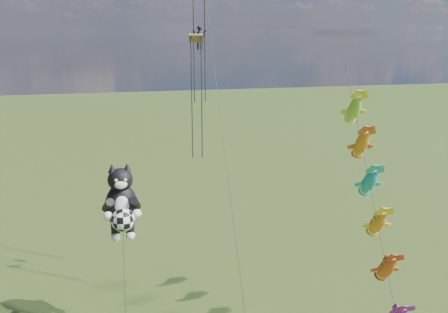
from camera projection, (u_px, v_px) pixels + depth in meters
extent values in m
cylinder|color=black|center=(125.00, 291.00, 31.69)|extent=(0.30, 2.74, 7.25)
ellipsoid|color=black|center=(122.00, 206.00, 32.03)|extent=(2.21, 1.87, 3.01)
ellipsoid|color=black|center=(120.00, 180.00, 31.51)|extent=(1.72, 1.58, 1.52)
cone|color=black|center=(112.00, 168.00, 31.20)|extent=(0.57, 0.57, 0.56)
cone|color=black|center=(127.00, 167.00, 31.43)|extent=(0.57, 0.57, 0.56)
ellipsoid|color=white|center=(121.00, 185.00, 30.97)|extent=(0.82, 0.46, 0.55)
ellipsoid|color=white|center=(122.00, 205.00, 31.30)|extent=(0.97, 0.44, 1.24)
sphere|color=gold|center=(116.00, 181.00, 30.76)|extent=(0.23, 0.23, 0.23)
sphere|color=gold|center=(125.00, 180.00, 30.90)|extent=(0.23, 0.23, 0.23)
sphere|color=white|center=(108.00, 216.00, 30.94)|extent=(0.56, 0.56, 0.56)
sphere|color=white|center=(137.00, 214.00, 31.37)|extent=(0.56, 0.56, 0.56)
sphere|color=white|center=(116.00, 237.00, 32.27)|extent=(0.60, 0.60, 0.60)
sphere|color=white|center=(131.00, 235.00, 32.49)|extent=(0.60, 0.60, 0.60)
sphere|color=white|center=(123.00, 220.00, 30.95)|extent=(1.49, 1.49, 1.49)
cylinder|color=black|center=(378.00, 225.00, 28.93)|extent=(2.80, 15.59, 17.52)
ellipsoid|color=orange|center=(386.00, 268.00, 27.73)|extent=(1.16, 2.27, 2.28)
ellipsoid|color=#D84419|center=(377.00, 223.00, 28.97)|extent=(1.16, 2.27, 2.28)
ellipsoid|color=#197BBF|center=(369.00, 182.00, 30.21)|extent=(1.16, 2.27, 2.28)
ellipsoid|color=#F2AD19|center=(361.00, 144.00, 31.46)|extent=(1.16, 2.27, 2.28)
ellipsoid|color=green|center=(354.00, 109.00, 32.70)|extent=(1.16, 2.27, 2.28)
cylinder|color=black|center=(224.00, 150.00, 29.29)|extent=(0.61, 17.08, 25.81)
cube|color=#2D9320|center=(196.00, 38.00, 32.78)|extent=(1.02, 0.66, 0.57)
cylinder|color=black|center=(192.00, 101.00, 33.70)|extent=(0.08, 0.08, 8.29)
cylinder|color=black|center=(202.00, 101.00, 33.86)|extent=(0.08, 0.08, 8.29)
cylinder|color=black|center=(194.00, 39.00, 35.79)|extent=(0.08, 0.08, 9.51)
cylinder|color=black|center=(205.00, 39.00, 35.97)|extent=(0.08, 0.08, 9.51)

